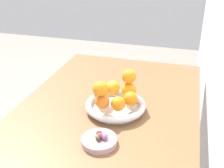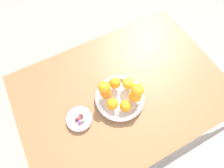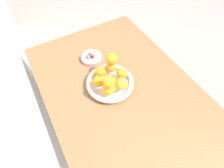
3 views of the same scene
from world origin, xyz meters
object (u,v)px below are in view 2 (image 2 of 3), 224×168
fruit_bowl (120,98)px  orange_2 (112,104)px  orange_1 (106,92)px  candy_ball_2 (79,118)px  orange_6 (138,90)px  candy_ball_5 (81,116)px  orange_3 (125,106)px  candy_ball_0 (78,117)px  candy_ball_1 (76,120)px  dining_table (122,96)px  orange_4 (135,96)px  orange_5 (129,84)px  candy_dish (80,119)px  orange_0 (115,83)px  candy_ball_4 (80,122)px  candy_ball_3 (82,121)px  orange_7 (104,87)px

fruit_bowl → orange_2: (0.06, 0.03, 0.05)m
orange_1 → candy_ball_2: (0.17, 0.05, -0.04)m
orange_6 → candy_ball_5: (0.28, -0.04, -0.10)m
fruit_bowl → orange_3: size_ratio=4.26×
candy_ball_0 → candy_ball_2: bearing=134.5°
candy_ball_1 → orange_2: bearing=173.3°
dining_table → orange_2: 0.19m
orange_4 → candy_ball_0: 0.30m
orange_5 → orange_2: bearing=24.5°
candy_ball_2 → candy_ball_5: bearing=-152.5°
orange_2 → candy_ball_1: (0.18, -0.02, -0.04)m
candy_dish → orange_0: (-0.23, -0.07, 0.06)m
fruit_bowl → orange_5: bearing=-155.5°
orange_4 → orange_5: size_ratio=1.03×
candy_ball_0 → candy_ball_4: bearing=96.8°
orange_6 → candy_ball_2: orange_6 is taller
orange_2 → candy_ball_5: size_ratio=2.77×
orange_6 → candy_dish: bearing=-7.5°
orange_1 → candy_ball_1: orange_1 is taller
candy_ball_3 → dining_table: bearing=-166.6°
orange_2 → candy_ball_2: bearing=-7.4°
orange_0 → orange_4: bearing=116.6°
orange_5 → candy_ball_2: (0.29, 0.03, -0.04)m
candy_ball_1 → candy_ball_3: (-0.02, 0.02, 0.00)m
orange_1 → orange_6: orange_6 is taller
fruit_bowl → orange_4: bearing=144.5°
orange_6 → candy_ball_4: size_ratio=3.01×
orange_5 → fruit_bowl: bearing=24.5°
orange_4 → orange_2: bearing=-8.1°
fruit_bowl → candy_dish: bearing=0.6°
orange_6 → candy_ball_2: bearing=-7.1°
orange_0 → candy_ball_0: bearing=14.7°
candy_ball_4 → candy_ball_5: same height
candy_ball_2 → candy_ball_3: 0.02m
fruit_bowl → orange_7: 0.13m
dining_table → candy_ball_2: candy_ball_2 is taller
orange_6 → candy_ball_3: orange_6 is taller
orange_2 → candy_ball_4: orange_2 is taller
candy_ball_3 → orange_2: bearing=178.7°
orange_3 → orange_0: bearing=-95.5°
orange_5 → candy_ball_0: size_ratio=3.70×
candy_dish → orange_7: (-0.16, -0.05, 0.12)m
orange_5 → candy_ball_1: size_ratio=3.99×
candy_dish → candy_ball_3: candy_ball_3 is taller
orange_1 → candy_ball_0: bearing=12.7°
orange_0 → orange_6: orange_6 is taller
fruit_bowl → orange_2: 0.08m
orange_0 → orange_7: size_ratio=0.98×
candy_ball_1 → candy_ball_3: 0.03m
orange_5 → dining_table: bearing=-18.4°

